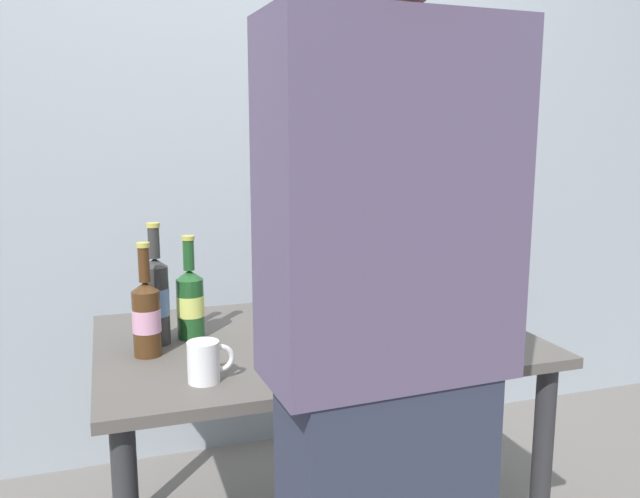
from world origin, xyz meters
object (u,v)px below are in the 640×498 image
laptop (367,309)px  coffee_mug (205,361)px  beer_bottle_brown (190,301)px  beer_bottle_amber (156,298)px  beer_bottle_dark (146,316)px  person_figure (386,368)px

laptop → coffee_mug: (-0.54, -0.33, 0.01)m
coffee_mug → beer_bottle_brown: bearing=88.0°
laptop → beer_bottle_amber: bearing=-179.1°
beer_bottle_amber → beer_bottle_dark: size_ratio=1.12×
beer_bottle_dark → laptop: bearing=8.6°
person_figure → coffee_mug: bearing=122.6°
beer_bottle_dark → coffee_mug: 0.26m
coffee_mug → laptop: bearing=31.2°
person_figure → beer_bottle_amber: bearing=115.4°
beer_bottle_amber → person_figure: 0.82m
laptop → beer_bottle_amber: 0.63m
beer_bottle_dark → person_figure: (0.38, -0.65, 0.04)m
beer_bottle_brown → person_figure: (0.26, -0.77, 0.05)m
beer_bottle_brown → coffee_mug: bearing=-92.0°
laptop → beer_bottle_brown: (-0.53, 0.02, 0.07)m
person_figure → beer_bottle_dark: bearing=120.6°
beer_bottle_dark → person_figure: person_figure is taller
beer_bottle_amber → beer_bottle_brown: bearing=14.9°
laptop → beer_bottle_dark: beer_bottle_dark is taller
beer_bottle_brown → beer_bottle_dark: bearing=-137.8°
beer_bottle_amber → coffee_mug: beer_bottle_amber is taller
laptop → beer_bottle_amber: size_ratio=1.28×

